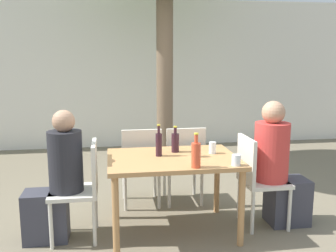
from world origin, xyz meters
The scene contains 15 objects.
ground_plane centered at (0.00, 0.00, 0.00)m, with size 30.00×30.00×0.00m, color #706651.
cafe_building_wall centered at (0.00, 3.81, 1.40)m, with size 10.00×0.08×2.80m.
dining_table_front centered at (0.00, 0.00, 0.66)m, with size 1.24×0.90×0.75m.
patio_chair_0 centered at (-0.85, 0.00, 0.53)m, with size 0.44×0.44×0.92m.
patio_chair_1 centered at (0.85, 0.00, 0.53)m, with size 0.44×0.44×0.92m.
patio_chair_2 centered at (-0.25, 0.68, 0.53)m, with size 0.44×0.44×0.92m.
patio_chair_3 centered at (0.25, 0.68, 0.53)m, with size 0.44×0.44×0.92m.
person_seated_0 centered at (-1.09, 0.00, 0.55)m, with size 0.56×0.31×1.23m.
person_seated_1 centered at (1.08, 0.00, 0.58)m, with size 0.57×0.35×1.28m.
soda_bottle_0 centered at (0.14, -0.38, 0.87)m, with size 0.08×0.08×0.30m.
wine_bottle_1 centered at (-0.13, 0.06, 0.88)m, with size 0.06×0.06×0.31m.
wine_bottle_2 centered at (0.06, 0.20, 0.86)m, with size 0.08×0.08×0.27m.
drinking_glass_0 centered at (0.50, -0.37, 0.80)m, with size 0.08×0.08×0.10m.
drinking_glass_1 centered at (0.41, 0.08, 0.81)m, with size 0.07×0.07×0.12m.
drinking_glass_2 centered at (0.22, -0.02, 0.82)m, with size 0.07×0.07×0.13m.
Camera 1 is at (-0.59, -3.43, 1.68)m, focal length 40.00 mm.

